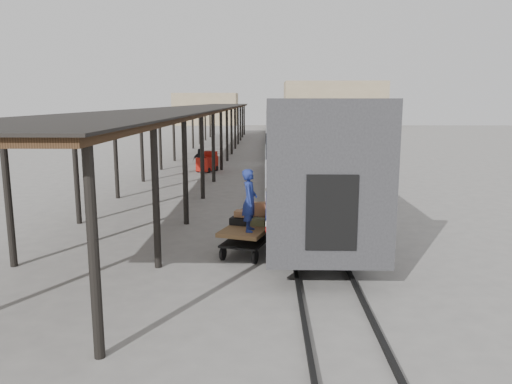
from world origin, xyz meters
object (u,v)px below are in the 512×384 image
at_px(pedestrian, 200,161).
at_px(porter, 250,200).
at_px(baggage_cart, 250,232).
at_px(luggage_tug, 207,163).

bearing_deg(pedestrian, porter, 100.32).
relative_size(baggage_cart, porter, 1.46).
distance_m(baggage_cart, luggage_tug, 18.05).
bearing_deg(baggage_cart, luggage_tug, 118.63).
height_order(luggage_tug, pedestrian, pedestrian).
xyz_separation_m(luggage_tug, porter, (3.39, -18.38, 1.18)).
relative_size(porter, pedestrian, 1.18).
bearing_deg(pedestrian, luggage_tug, -138.16).
height_order(baggage_cart, pedestrian, pedestrian).
relative_size(luggage_tug, pedestrian, 1.10).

